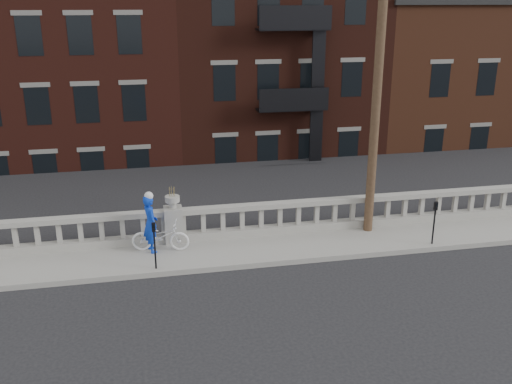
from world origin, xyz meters
TOP-DOWN VIEW (x-y plane):
  - ground at (0.00, 0.00)m, footprint 120.00×120.00m
  - sidewalk at (0.00, 3.00)m, footprint 32.00×2.20m
  - balustrade at (0.00, 3.95)m, footprint 28.00×0.34m
  - planter_pedestal at (0.00, 3.95)m, footprint 0.55×0.55m
  - lower_level at (0.56, 23.04)m, footprint 80.00×44.00m
  - utility_pole at (6.20, 3.60)m, footprint 1.60×0.28m
  - parking_meter_c at (-0.63, 2.15)m, footprint 0.10×0.09m
  - parking_meter_d at (7.69, 2.15)m, footprint 0.10×0.09m
  - bicycle at (-0.43, 3.36)m, footprint 1.78×0.92m
  - cyclist at (-0.69, 3.36)m, footprint 0.58×0.73m

SIDE VIEW (x-z plane):
  - ground at x=0.00m, z-range 0.00..0.00m
  - sidewalk at x=0.00m, z-range 0.00..0.15m
  - bicycle at x=-0.43m, z-range 0.15..1.04m
  - balustrade at x=0.00m, z-range 0.13..1.16m
  - planter_pedestal at x=0.00m, z-range -0.05..1.71m
  - parking_meter_c at x=-0.63m, z-range 0.32..1.68m
  - parking_meter_d at x=7.69m, z-range 0.32..1.68m
  - cyclist at x=-0.69m, z-range 0.15..1.89m
  - lower_level at x=0.56m, z-range -7.77..13.03m
  - utility_pole at x=6.20m, z-range 0.24..10.24m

